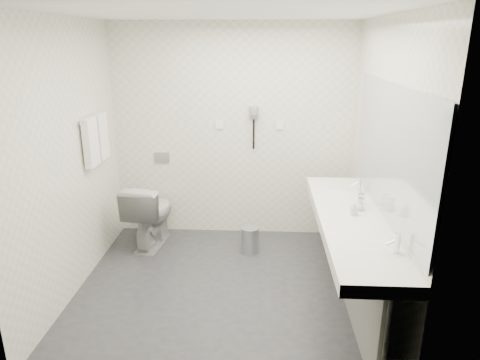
{
  "coord_description": "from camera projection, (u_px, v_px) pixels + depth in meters",
  "views": [
    {
      "loc": [
        0.35,
        -3.68,
        2.3
      ],
      "look_at": [
        0.15,
        0.15,
        1.05
      ],
      "focal_mm": 32.36,
      "sensor_mm": 36.0,
      "label": 1
    }
  ],
  "objects": [
    {
      "name": "floor",
      "position": [
        224.0,
        286.0,
        4.22
      ],
      "size": [
        2.8,
        2.8,
        0.0
      ],
      "primitive_type": "plane",
      "color": "#2E2F34",
      "rests_on": "ground"
    },
    {
      "name": "ceiling",
      "position": [
        220.0,
        13.0,
        3.45
      ],
      "size": [
        2.8,
        2.8,
        0.0
      ],
      "primitive_type": "plane",
      "rotation": [
        3.14,
        0.0,
        0.0
      ],
      "color": "white",
      "rests_on": "wall_back"
    },
    {
      "name": "wall_back",
      "position": [
        232.0,
        133.0,
        5.07
      ],
      "size": [
        2.8,
        0.0,
        2.8
      ],
      "primitive_type": "plane",
      "rotation": [
        1.57,
        0.0,
        0.0
      ],
      "color": "white",
      "rests_on": "floor"
    },
    {
      "name": "wall_front",
      "position": [
        202.0,
        223.0,
        2.6
      ],
      "size": [
        2.8,
        0.0,
        2.8
      ],
      "primitive_type": "plane",
      "rotation": [
        -1.57,
        0.0,
        0.0
      ],
      "color": "white",
      "rests_on": "floor"
    },
    {
      "name": "wall_left",
      "position": [
        68.0,
        161.0,
        3.91
      ],
      "size": [
        0.0,
        2.6,
        2.6
      ],
      "primitive_type": "plane",
      "rotation": [
        1.57,
        0.0,
        1.57
      ],
      "color": "white",
      "rests_on": "floor"
    },
    {
      "name": "wall_right",
      "position": [
        382.0,
        166.0,
        3.76
      ],
      "size": [
        0.0,
        2.6,
        2.6
      ],
      "primitive_type": "plane",
      "rotation": [
        1.57,
        0.0,
        -1.57
      ],
      "color": "white",
      "rests_on": "floor"
    },
    {
      "name": "vanity_counter",
      "position": [
        351.0,
        222.0,
        3.73
      ],
      "size": [
        0.55,
        2.2,
        0.1
      ],
      "primitive_type": "cube",
      "color": "white",
      "rests_on": "floor"
    },
    {
      "name": "vanity_panel",
      "position": [
        350.0,
        266.0,
        3.86
      ],
      "size": [
        0.03,
        2.15,
        0.75
      ],
      "primitive_type": "cube",
      "color": "gray",
      "rests_on": "floor"
    },
    {
      "name": "vanity_post_near",
      "position": [
        384.0,
        344.0,
        2.87
      ],
      "size": [
        0.06,
        0.06,
        0.75
      ],
      "primitive_type": "cylinder",
      "color": "silver",
      "rests_on": "floor"
    },
    {
      "name": "vanity_post_far",
      "position": [
        335.0,
        220.0,
        4.84
      ],
      "size": [
        0.06,
        0.06,
        0.75
      ],
      "primitive_type": "cylinder",
      "color": "silver",
      "rests_on": "floor"
    },
    {
      "name": "mirror",
      "position": [
        389.0,
        149.0,
        3.51
      ],
      "size": [
        0.02,
        2.2,
        1.05
      ],
      "primitive_type": "cube",
      "color": "#B2BCC6",
      "rests_on": "wall_right"
    },
    {
      "name": "basin_near",
      "position": [
        368.0,
        254.0,
        3.1
      ],
      "size": [
        0.4,
        0.31,
        0.05
      ],
      "primitive_type": "ellipsoid",
      "color": "white",
      "rests_on": "vanity_counter"
    },
    {
      "name": "basin_far",
      "position": [
        339.0,
        193.0,
        4.33
      ],
      "size": [
        0.4,
        0.31,
        0.05
      ],
      "primitive_type": "ellipsoid",
      "color": "white",
      "rests_on": "vanity_counter"
    },
    {
      "name": "faucet_near",
      "position": [
        397.0,
        243.0,
        3.06
      ],
      "size": [
        0.04,
        0.04,
        0.15
      ],
      "primitive_type": "cylinder",
      "color": "silver",
      "rests_on": "vanity_counter"
    },
    {
      "name": "faucet_far",
      "position": [
        359.0,
        185.0,
        4.3
      ],
      "size": [
        0.04,
        0.04,
        0.15
      ],
      "primitive_type": "cylinder",
      "color": "silver",
      "rests_on": "vanity_counter"
    },
    {
      "name": "soap_bottle_a",
      "position": [
        354.0,
        208.0,
        3.73
      ],
      "size": [
        0.06,
        0.06,
        0.12
      ],
      "primitive_type": "imported",
      "rotation": [
        0.0,
        0.0,
        0.03
      ],
      "color": "beige",
      "rests_on": "vanity_counter"
    },
    {
      "name": "soap_bottle_b",
      "position": [
        360.0,
        206.0,
        3.84
      ],
      "size": [
        0.09,
        0.09,
        0.08
      ],
      "primitive_type": "imported",
      "rotation": [
        0.0,
        0.0,
        -0.54
      ],
      "color": "beige",
      "rests_on": "vanity_counter"
    },
    {
      "name": "glass_left",
      "position": [
        361.0,
        204.0,
        3.86
      ],
      "size": [
        0.07,
        0.07,
        0.11
      ],
      "primitive_type": "cylinder",
      "rotation": [
        0.0,
        0.0,
        -0.28
      ],
      "color": "silver",
      "rests_on": "vanity_counter"
    },
    {
      "name": "glass_right",
      "position": [
        361.0,
        199.0,
        3.97
      ],
      "size": [
        0.07,
        0.07,
        0.1
      ],
      "primitive_type": "cylinder",
      "rotation": [
        0.0,
        0.0,
        -0.31
      ],
      "color": "silver",
      "rests_on": "vanity_counter"
    },
    {
      "name": "toilet",
      "position": [
        150.0,
        214.0,
        4.99
      ],
      "size": [
        0.53,
        0.81,
        0.77
      ],
      "primitive_type": "imported",
      "rotation": [
        0.0,
        0.0,
        3.0
      ],
      "color": "white",
      "rests_on": "floor"
    },
    {
      "name": "flush_plate",
      "position": [
        162.0,
        157.0,
        5.19
      ],
      "size": [
        0.18,
        0.02,
        0.12
      ],
      "primitive_type": "cube",
      "color": "#B2B5BA",
      "rests_on": "wall_back"
    },
    {
      "name": "pedal_bin",
      "position": [
        250.0,
        240.0,
        4.87
      ],
      "size": [
        0.24,
        0.24,
        0.29
      ],
      "primitive_type": "cylinder",
      "rotation": [
        0.0,
        0.0,
        0.22
      ],
      "color": "#B2B5BA",
      "rests_on": "floor"
    },
    {
      "name": "bin_lid",
      "position": [
        250.0,
        228.0,
        4.82
      ],
      "size": [
        0.2,
        0.2,
        0.02
      ],
      "primitive_type": "cylinder",
      "color": "#B2B5BA",
      "rests_on": "pedal_bin"
    },
    {
      "name": "towel_rail",
      "position": [
        93.0,
        118.0,
        4.33
      ],
      "size": [
        0.02,
        0.62,
        0.02
      ],
      "primitive_type": "cylinder",
      "rotation": [
        1.57,
        0.0,
        0.0
      ],
      "color": "silver",
      "rests_on": "wall_left"
    },
    {
      "name": "towel_near",
      "position": [
        91.0,
        142.0,
        4.27
      ],
      "size": [
        0.07,
        0.24,
        0.48
      ],
      "primitive_type": "cube",
      "color": "white",
      "rests_on": "towel_rail"
    },
    {
      "name": "towel_far",
      "position": [
        101.0,
        136.0,
        4.53
      ],
      "size": [
        0.07,
        0.24,
        0.48
      ],
      "primitive_type": "cube",
      "color": "white",
      "rests_on": "towel_rail"
    },
    {
      "name": "dryer_cradle",
      "position": [
        254.0,
        113.0,
        4.95
      ],
      "size": [
        0.1,
        0.04,
        0.14
      ],
      "primitive_type": "cube",
      "color": "gray",
      "rests_on": "wall_back"
    },
    {
      "name": "dryer_barrel",
      "position": [
        254.0,
        111.0,
        4.87
      ],
      "size": [
        0.08,
        0.14,
        0.08
      ],
      "primitive_type": "cylinder",
      "rotation": [
        1.57,
        0.0,
        0.0
      ],
      "color": "gray",
      "rests_on": "dryer_cradle"
    },
    {
      "name": "dryer_cord",
      "position": [
        254.0,
        134.0,
        5.01
      ],
      "size": [
        0.02,
        0.02,
        0.35
      ],
      "primitive_type": "cylinder",
      "color": "black",
      "rests_on": "dryer_cradle"
    },
    {
      "name": "switch_plate_a",
      "position": [
        220.0,
        125.0,
        5.03
      ],
      "size": [
        0.09,
        0.02,
        0.09
      ],
      "primitive_type": "cube",
      "color": "white",
      "rests_on": "wall_back"
    },
    {
      "name": "switch_plate_b",
      "position": [
        280.0,
        125.0,
        5.0
      ],
      "size": [
        0.09,
        0.02,
        0.09
      ],
      "primitive_type": "cube",
      "color": "white",
      "rests_on": "wall_back"
    }
  ]
}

